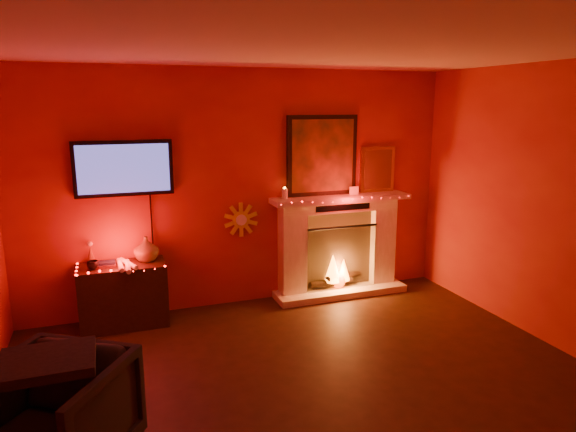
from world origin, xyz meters
name	(u,v)px	position (x,y,z in m)	size (l,w,h in m)	color
room	(338,244)	(0.00, 0.00, 1.35)	(5.00, 5.00, 5.00)	black
fireplace	(338,236)	(1.14, 2.39, 0.72)	(1.72, 0.40, 2.18)	#F4E5CD
tv	(124,169)	(-1.30, 2.45, 1.65)	(1.00, 0.07, 1.24)	black
sunburst_clock	(241,220)	(-0.05, 2.48, 1.00)	(0.40, 0.03, 0.40)	yellow
console_table	(125,291)	(-1.38, 2.26, 0.38)	(0.88, 0.57, 0.94)	black
armchair	(54,418)	(-1.90, 0.08, 0.38)	(0.81, 0.83, 0.76)	black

